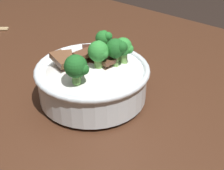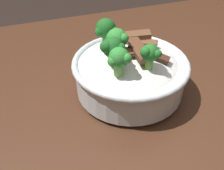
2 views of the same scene
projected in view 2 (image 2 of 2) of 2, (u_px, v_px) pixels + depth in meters
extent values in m
cube|color=#472819|center=(153.00, 115.00, 0.50)|extent=(1.42, 0.96, 0.05)
cube|color=#472819|center=(221.00, 85.00, 1.22)|extent=(0.07, 0.07, 0.75)
cylinder|color=silver|center=(129.00, 89.00, 0.52)|extent=(0.11, 0.11, 0.01)
cylinder|color=silver|center=(130.00, 76.00, 0.50)|extent=(0.22, 0.22, 0.06)
torus|color=silver|center=(130.00, 62.00, 0.48)|extent=(0.23, 0.23, 0.01)
ellipsoid|color=white|center=(130.00, 66.00, 0.48)|extent=(0.19, 0.19, 0.06)
cube|color=brown|center=(141.00, 44.00, 0.50)|extent=(0.06, 0.06, 0.02)
cube|color=brown|center=(139.00, 49.00, 0.45)|extent=(0.03, 0.08, 0.01)
cube|color=brown|center=(138.00, 35.00, 0.50)|extent=(0.06, 0.04, 0.01)
cube|color=#4C2B1E|center=(149.00, 53.00, 0.46)|extent=(0.07, 0.07, 0.02)
cube|color=brown|center=(131.00, 56.00, 0.47)|extent=(0.04, 0.05, 0.01)
cube|color=brown|center=(128.00, 52.00, 0.45)|extent=(0.08, 0.04, 0.01)
cylinder|color=#6BA84C|center=(149.00, 64.00, 0.43)|extent=(0.01, 0.01, 0.02)
sphere|color=#237028|center=(150.00, 53.00, 0.42)|extent=(0.03, 0.03, 0.03)
sphere|color=#237028|center=(146.00, 52.00, 0.41)|extent=(0.02, 0.02, 0.02)
sphere|color=#237028|center=(157.00, 53.00, 0.41)|extent=(0.01, 0.01, 0.01)
cylinder|color=#7AB256|center=(119.00, 69.00, 0.42)|extent=(0.02, 0.02, 0.02)
sphere|color=green|center=(119.00, 58.00, 0.41)|extent=(0.04, 0.04, 0.04)
sphere|color=green|center=(113.00, 61.00, 0.40)|extent=(0.02, 0.02, 0.02)
sphere|color=green|center=(127.00, 59.00, 0.40)|extent=(0.02, 0.02, 0.02)
cylinder|color=#6BA84C|center=(106.00, 39.00, 0.51)|extent=(0.02, 0.02, 0.02)
sphere|color=#1E6023|center=(106.00, 28.00, 0.49)|extent=(0.04, 0.04, 0.04)
sphere|color=#1E6023|center=(100.00, 32.00, 0.49)|extent=(0.02, 0.02, 0.02)
sphere|color=#1E6023|center=(113.00, 32.00, 0.49)|extent=(0.02, 0.02, 0.02)
cylinder|color=#7AB256|center=(113.00, 60.00, 0.44)|extent=(0.01, 0.01, 0.03)
sphere|color=#1E6023|center=(113.00, 47.00, 0.42)|extent=(0.04, 0.04, 0.04)
sphere|color=#1E6023|center=(106.00, 47.00, 0.41)|extent=(0.02, 0.02, 0.02)
sphere|color=#1E6023|center=(121.00, 48.00, 0.41)|extent=(0.02, 0.02, 0.02)
cylinder|color=#7AB256|center=(116.00, 51.00, 0.46)|extent=(0.02, 0.02, 0.03)
sphere|color=green|center=(117.00, 39.00, 0.45)|extent=(0.04, 0.04, 0.04)
sphere|color=green|center=(110.00, 41.00, 0.44)|extent=(0.02, 0.02, 0.02)
sphere|color=green|center=(124.00, 39.00, 0.44)|extent=(0.02, 0.02, 0.02)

